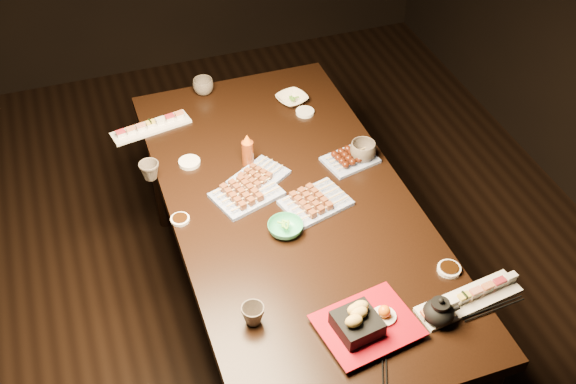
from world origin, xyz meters
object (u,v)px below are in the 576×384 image
object	(u,v)px
teacup_near_left	(253,315)
teacup_far_left	(150,171)
condiment_bottle	(248,150)
dining_table	(292,271)
yakitori_plate_left	(259,173)
edamame_bowl_green	(285,228)
sushi_platter_near	(470,296)
teapot	(439,310)
yakitori_plate_right	(316,198)
teacup_far_right	(203,86)
edamame_bowl_cream	(292,99)
teacup_mid_right	(363,151)
yakitori_plate_center	(246,190)
sushi_platter_far	(151,125)
tempura_tray	(368,318)

from	to	relation	value
teacup_near_left	teacup_far_left	size ratio (longest dim) A/B	0.96
teacup_far_left	condiment_bottle	bearing A→B (deg)	-6.26
dining_table	condiment_bottle	size ratio (longest dim) A/B	12.37
yakitori_plate_left	edamame_bowl_green	world-z (taller)	yakitori_plate_left
sushi_platter_near	teapot	xyz separation A→B (m)	(-0.14, -0.04, 0.03)
yakitori_plate_right	teacup_far_right	size ratio (longest dim) A/B	2.58
teacup_far_left	edamame_bowl_cream	bearing A→B (deg)	23.64
edamame_bowl_green	teacup_mid_right	size ratio (longest dim) A/B	1.23
yakitori_plate_center	yakitori_plate_left	bearing A→B (deg)	29.37
yakitori_plate_left	condiment_bottle	size ratio (longest dim) A/B	1.48
yakitori_plate_center	teacup_far_right	xyz separation A→B (m)	(0.02, 0.73, 0.01)
dining_table	condiment_bottle	bearing A→B (deg)	94.93
yakitori_plate_right	condiment_bottle	bearing A→B (deg)	103.05
yakitori_plate_center	edamame_bowl_cream	world-z (taller)	yakitori_plate_center
yakitori_plate_left	teapot	world-z (taller)	teapot
sushi_platter_far	teacup_mid_right	bearing A→B (deg)	136.86
dining_table	yakitori_plate_right	xyz separation A→B (m)	(0.08, -0.03, 0.41)
teacup_mid_right	teacup_far_left	xyz separation A→B (m)	(-0.83, 0.17, -0.00)
yakitori_plate_center	teacup_mid_right	bearing A→B (deg)	-11.77
sushi_platter_near	yakitori_plate_left	size ratio (longest dim) A/B	1.72
sushi_platter_near	teacup_mid_right	size ratio (longest dim) A/B	3.53
yakitori_plate_left	teapot	size ratio (longest dim) A/B	1.78
edamame_bowl_green	sushi_platter_near	bearing A→B (deg)	-47.02
sushi_platter_far	condiment_bottle	bearing A→B (deg)	121.10
teacup_mid_right	teacup_far_left	bearing A→B (deg)	168.64
yakitori_plate_right	teacup_far_left	xyz separation A→B (m)	(-0.56, 0.36, 0.01)
dining_table	yakitori_plate_left	distance (m)	0.45
tempura_tray	teacup_far_right	distance (m)	1.46
tempura_tray	teacup_far_left	world-z (taller)	tempura_tray
yakitori_plate_left	teapot	bearing A→B (deg)	-100.00
teacup_near_left	teacup_mid_right	size ratio (longest dim) A/B	0.73
edamame_bowl_green	tempura_tray	xyz separation A→B (m)	(0.10, -0.50, 0.04)
sushi_platter_far	tempura_tray	size ratio (longest dim) A/B	1.12
sushi_platter_far	teacup_mid_right	size ratio (longest dim) A/B	3.24
yakitori_plate_center	teapot	size ratio (longest dim) A/B	2.03
yakitori_plate_center	edamame_bowl_green	world-z (taller)	yakitori_plate_center
edamame_bowl_cream	condiment_bottle	distance (m)	0.47
teacup_far_left	yakitori_plate_left	bearing A→B (deg)	-19.81
edamame_bowl_green	teapot	bearing A→B (deg)	-58.35
sushi_platter_far	edamame_bowl_green	world-z (taller)	sushi_platter_far
yakitori_plate_right	edamame_bowl_cream	xyz separation A→B (m)	(0.14, 0.66, -0.01)
sushi_platter_far	yakitori_plate_right	size ratio (longest dim) A/B	1.42
teacup_near_left	yakitori_plate_left	bearing A→B (deg)	71.14
yakitori_plate_right	edamame_bowl_green	bearing A→B (deg)	-162.37
sushi_platter_far	yakitori_plate_center	bearing A→B (deg)	104.85
sushi_platter_near	condiment_bottle	xyz separation A→B (m)	(-0.48, 0.92, 0.05)
edamame_bowl_green	edamame_bowl_cream	distance (m)	0.82
sushi_platter_far	edamame_bowl_cream	world-z (taller)	sushi_platter_far
yakitori_plate_left	teapot	xyz separation A→B (m)	(0.33, -0.85, 0.02)
yakitori_plate_right	teacup_mid_right	bearing A→B (deg)	18.91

